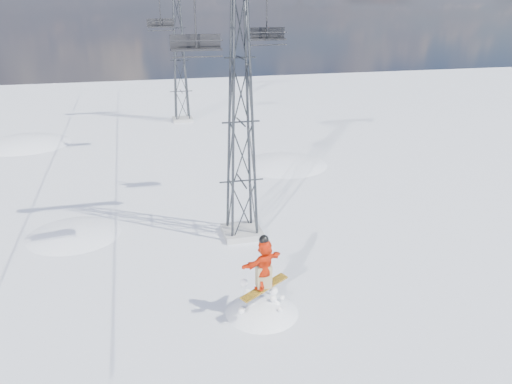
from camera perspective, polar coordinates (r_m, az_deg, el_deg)
ground at (r=17.18m, az=1.85°, el=-16.58°), size 120.00×120.00×0.00m
snow_terrain at (r=39.74m, az=-13.79°, el=-9.99°), size 39.00×37.00×22.00m
lift_tower_near at (r=22.13m, az=-1.75°, el=7.93°), size 5.20×1.80×11.43m
lift_tower_far at (r=46.55m, az=-8.73°, el=14.61°), size 5.20×1.80×11.43m
snowboarder_jump at (r=19.42m, az=0.67°, el=-17.47°), size 4.40×4.40×7.14m
lift_chair_near at (r=18.55m, az=-6.87°, el=16.46°), size 1.81×0.52×2.25m
lift_chair_mid at (r=25.89m, az=1.18°, el=17.51°), size 1.97×0.57×2.44m
lift_chair_far at (r=35.40m, az=-10.83°, el=18.36°), size 1.81×0.52×2.25m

